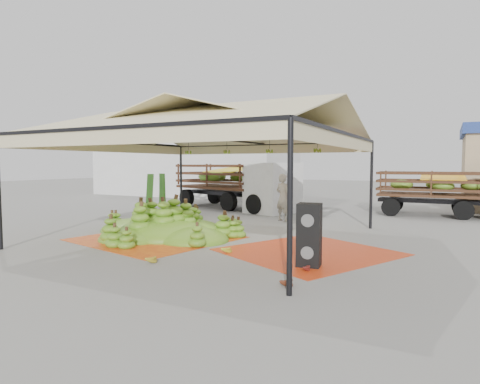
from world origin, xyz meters
The scene contains 17 objects.
ground centered at (0.00, 0.00, 0.00)m, with size 90.00×90.00×0.00m, color slate.
canopy_tent centered at (0.00, 0.00, 3.30)m, with size 8.10×8.10×4.00m.
building_white centered at (-10.00, 14.00, 2.71)m, with size 14.30×6.30×5.40m.
tarp_left centered at (-1.37, -0.92, 0.01)m, with size 4.08×3.89×0.01m, color orange.
tarp_right centered at (3.26, -0.61, 0.01)m, with size 3.56×3.74×0.01m, color red.
banana_heap centered at (-1.49, -0.47, 0.55)m, with size 5.14×4.22×1.10m, color #5D851B.
hand_yellow_a centered at (1.38, -1.61, 0.11)m, with size 0.46×0.38×0.21m, color gold.
hand_yellow_b centered at (0.37, -3.33, 0.11)m, with size 0.48×0.40×0.22m, color #AD8122.
hand_red_a centered at (3.70, -3.56, 0.11)m, with size 0.50×0.41×0.23m, color #5C2715.
hand_red_b centered at (3.70, -2.39, 0.09)m, with size 0.38×0.31×0.17m, color #5E1915.
hand_green centered at (-1.60, -1.17, 0.11)m, with size 0.50×0.41×0.23m, color #53801A.
hanging_bunches centered at (0.71, 1.05, 2.62)m, with size 4.74×0.24×0.20m.
speaker_stack centered at (3.70, -1.98, 0.69)m, with size 0.56×0.50×1.38m.
banana_leaves centered at (-3.70, 2.25, 0.00)m, with size 0.96×1.36×3.70m, color #38741F, non-canonical shape.
vendor centered at (0.63, 4.32, 0.93)m, with size 0.68×0.44×1.86m, color gray.
truck_left centered at (-2.85, 7.27, 1.41)m, with size 7.05×4.09×2.29m.
truck_right centered at (6.68, 8.78, 1.21)m, with size 5.78×2.13×1.97m.
Camera 1 is at (6.33, -10.31, 2.23)m, focal length 30.00 mm.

